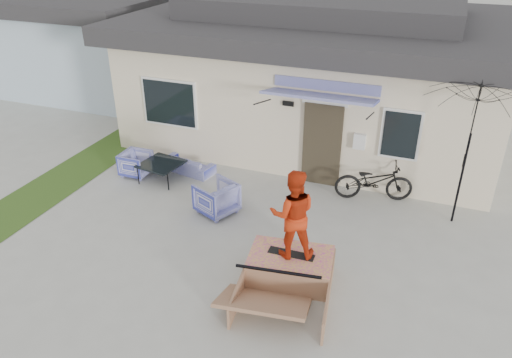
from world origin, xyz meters
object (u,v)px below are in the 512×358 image
(armchair_right, at_px, (216,197))
(coffee_table, at_px, (162,171))
(bicycle, at_px, (374,177))
(patio_umbrella, at_px, (467,149))
(skate_ramp, at_px, (290,267))
(skateboard, at_px, (291,253))
(loveseat, at_px, (188,162))
(armchair_left, at_px, (136,162))
(skater, at_px, (293,213))

(armchair_right, height_order, coffee_table, armchair_right)
(bicycle, bearing_deg, patio_umbrella, -117.14)
(coffee_table, relative_size, skate_ramp, 0.47)
(armchair_right, xyz_separation_m, skateboard, (2.26, -1.58, 0.12))
(loveseat, bearing_deg, coffee_table, 69.08)
(armchair_right, bearing_deg, coffee_table, -91.52)
(armchair_left, xyz_separation_m, patio_umbrella, (7.77, 0.62, 1.39))
(armchair_left, bearing_deg, loveseat, -61.52)
(armchair_left, xyz_separation_m, coffee_table, (0.75, 0.01, -0.12))
(patio_umbrella, bearing_deg, armchair_left, -175.42)
(loveseat, height_order, bicycle, bicycle)
(armchair_left, bearing_deg, skate_ramp, -118.31)
(loveseat, height_order, patio_umbrella, patio_umbrella)
(loveseat, xyz_separation_m, armchair_right, (1.58, -1.59, 0.13))
(skateboard, height_order, skater, skater)
(coffee_table, bearing_deg, bicycle, 10.51)
(loveseat, distance_m, armchair_left, 1.34)
(patio_umbrella, bearing_deg, skateboard, -131.53)
(bicycle, bearing_deg, skateboard, 148.43)
(coffee_table, height_order, skate_ramp, skate_ramp)
(loveseat, relative_size, armchair_left, 2.02)
(loveseat, height_order, skate_ramp, loveseat)
(armchair_right, distance_m, skater, 2.93)
(coffee_table, xyz_separation_m, bicycle, (5.19, 0.96, 0.35))
(skate_ramp, distance_m, skateboard, 0.29)
(loveseat, distance_m, skate_ramp, 5.02)
(armchair_left, relative_size, bicycle, 0.39)
(loveseat, bearing_deg, patio_umbrella, -169.55)
(loveseat, relative_size, patio_umbrella, 0.66)
(loveseat, height_order, skater, skater)
(skateboard, bearing_deg, bicycle, 73.19)
(armchair_right, bearing_deg, loveseat, -111.52)
(skateboard, bearing_deg, armchair_left, 151.79)
(bicycle, relative_size, patio_umbrella, 0.83)
(armchair_right, relative_size, skater, 0.48)
(bicycle, xyz_separation_m, patio_umbrella, (1.83, -0.35, 1.17))
(skate_ramp, distance_m, skater, 1.16)
(loveseat, height_order, armchair_right, armchair_right)
(skateboard, distance_m, skater, 0.88)
(coffee_table, xyz_separation_m, skater, (4.25, -2.51, 1.17))
(skater, bearing_deg, coffee_table, -50.24)
(skate_ramp, bearing_deg, skater, 90.00)
(armchair_left, xyz_separation_m, skateboard, (5.00, -2.51, 0.18))
(patio_umbrella, bearing_deg, skater, -131.53)
(skate_ramp, relative_size, skateboard, 2.37)
(coffee_table, height_order, patio_umbrella, patio_umbrella)
(bicycle, bearing_deg, coffee_table, 84.15)
(coffee_table, distance_m, skater, 5.07)
(armchair_right, relative_size, patio_umbrella, 0.37)
(bicycle, height_order, skater, skater)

